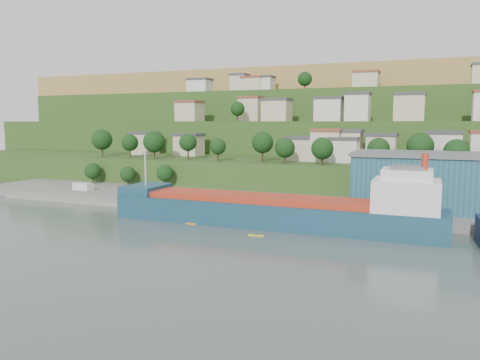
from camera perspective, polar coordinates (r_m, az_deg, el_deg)
The scene contains 10 objects.
ground at distance 94.73m, azimuth -1.94°, elevation -6.17°, with size 500.00×500.00×0.00m, color #43514D.
quay at distance 115.44m, azimuth 13.05°, elevation -3.95°, with size 220.00×26.00×4.00m, color slate.
pebble_beach at distance 142.76m, azimuth -18.63°, elevation -2.04°, with size 40.00×18.00×2.40m, color slate.
hillside at distance 256.36m, azimuth 13.87°, elevation 2.03°, with size 360.00×210.84×96.00m.
cargo_ship_near at distance 98.53m, azimuth 4.98°, elevation -3.97°, with size 70.03×11.47×17.99m.
warehouse at distance 115.69m, azimuth 21.35°, elevation 0.00°, with size 31.01×19.01×12.80m.
caravan at distance 143.69m, azimuth -18.58°, elevation -0.92°, with size 6.23×2.59×2.91m, color silver.
dinghy at distance 132.04m, azimuth -16.69°, elevation -1.99°, with size 3.96×1.48×0.79m, color silver.
kayak_orange at distance 101.13m, azimuth -6.04°, elevation -5.23°, with size 2.88×0.97×0.71m.
kayak_yellow at distance 90.38m, azimuth 1.99°, elevation -6.68°, with size 3.04×1.08×0.75m.
Camera 1 is at (38.23, -83.91, 21.69)m, focal length 35.00 mm.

